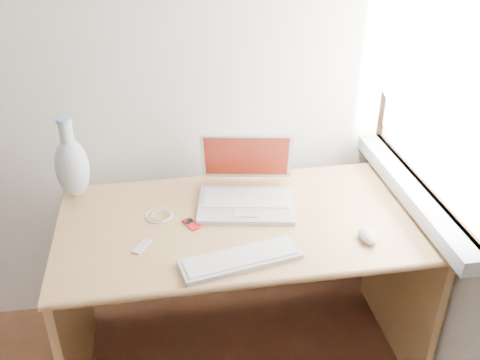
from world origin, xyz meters
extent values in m
cube|color=silver|center=(1.75, 1.30, 1.32)|extent=(0.01, 0.90, 1.00)
cube|color=gray|center=(1.69, 1.30, 0.79)|extent=(0.10, 0.96, 0.06)
cube|color=white|center=(1.67, 1.30, 1.35)|extent=(0.02, 0.84, 0.92)
cube|color=tan|center=(1.03, 1.29, 0.72)|extent=(1.39, 0.70, 0.03)
cube|color=tan|center=(0.35, 1.29, 0.35)|extent=(0.03, 0.66, 0.71)
cube|color=tan|center=(1.71, 1.29, 0.35)|extent=(0.03, 0.66, 0.71)
cube|color=tan|center=(1.03, 1.63, 0.47)|extent=(1.33, 0.03, 0.47)
cube|color=silver|center=(1.05, 1.37, 0.74)|extent=(0.41, 0.32, 0.02)
cube|color=white|center=(1.05, 1.37, 0.76)|extent=(0.35, 0.20, 0.00)
cube|color=silver|center=(1.05, 1.50, 0.87)|extent=(0.38, 0.16, 0.23)
cube|color=maroon|center=(1.05, 1.50, 0.87)|extent=(0.35, 0.14, 0.20)
cube|color=silver|center=(0.97, 1.05, 0.74)|extent=(0.43, 0.20, 0.02)
cube|color=white|center=(0.97, 1.05, 0.75)|extent=(0.39, 0.17, 0.00)
ellipsoid|color=silver|center=(1.44, 1.09, 0.75)|extent=(0.06, 0.10, 0.03)
cube|color=red|center=(0.83, 1.29, 0.74)|extent=(0.07, 0.09, 0.01)
cube|color=black|center=(0.83, 1.29, 0.74)|extent=(0.04, 0.04, 0.00)
torus|color=silver|center=(0.71, 1.36, 0.74)|extent=(0.14, 0.14, 0.01)
cube|color=silver|center=(0.65, 1.18, 0.74)|extent=(0.08, 0.09, 0.01)
ellipsoid|color=silver|center=(0.39, 1.57, 0.86)|extent=(0.13, 0.13, 0.25)
cylinder|color=silver|center=(0.39, 1.57, 1.01)|extent=(0.05, 0.05, 0.10)
cylinder|color=#89B1DC|center=(0.39, 1.57, 1.06)|extent=(0.06, 0.06, 0.01)
camera|label=1|loc=(0.74, -0.35, 1.87)|focal=40.00mm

